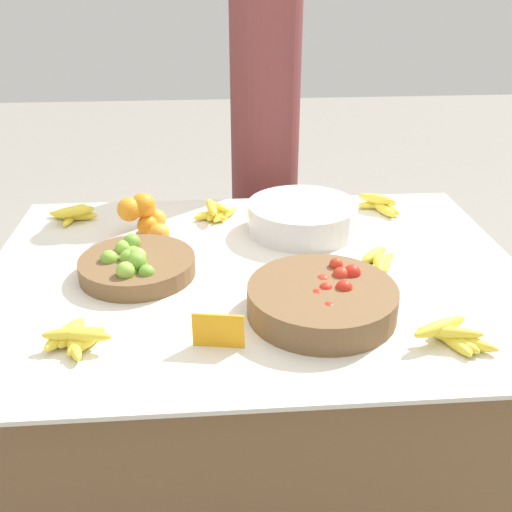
% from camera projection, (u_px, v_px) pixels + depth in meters
% --- Properties ---
extents(ground_plane, '(12.00, 12.00, 0.00)m').
position_uv_depth(ground_plane, '(256.00, 462.00, 2.07)').
color(ground_plane, gray).
extents(market_table, '(1.57, 1.19, 0.75)m').
position_uv_depth(market_table, '(256.00, 375.00, 1.91)').
color(market_table, brown).
rests_on(market_table, ground_plane).
extents(lime_bowl, '(0.33, 0.33, 0.10)m').
position_uv_depth(lime_bowl, '(136.00, 265.00, 1.71)').
color(lime_bowl, brown).
rests_on(lime_bowl, market_table).
extents(tomato_basket, '(0.38, 0.38, 0.10)m').
position_uv_depth(tomato_basket, '(322.00, 300.00, 1.52)').
color(tomato_basket, brown).
rests_on(tomato_basket, market_table).
extents(orange_pile, '(0.17, 0.19, 0.14)m').
position_uv_depth(orange_pile, '(145.00, 216.00, 1.94)').
color(orange_pile, orange).
rests_on(orange_pile, market_table).
extents(metal_bowl, '(0.36, 0.36, 0.10)m').
position_uv_depth(metal_bowl, '(302.00, 217.00, 1.98)').
color(metal_bowl, silver).
rests_on(metal_bowl, market_table).
extents(price_sign, '(0.12, 0.03, 0.09)m').
position_uv_depth(price_sign, '(218.00, 331.00, 1.38)').
color(price_sign, orange).
rests_on(price_sign, market_table).
extents(banana_bunch_front_center, '(0.18, 0.14, 0.06)m').
position_uv_depth(banana_bunch_front_center, '(72.00, 214.00, 2.06)').
color(banana_bunch_front_center, yellow).
rests_on(banana_bunch_front_center, market_table).
extents(banana_bunch_back_center, '(0.17, 0.18, 0.05)m').
position_uv_depth(banana_bunch_back_center, '(75.00, 336.00, 1.40)').
color(banana_bunch_back_center, yellow).
rests_on(banana_bunch_back_center, market_table).
extents(banana_bunch_middle_right, '(0.21, 0.13, 0.06)m').
position_uv_depth(banana_bunch_middle_right, '(452.00, 336.00, 1.40)').
color(banana_bunch_middle_right, yellow).
rests_on(banana_bunch_middle_right, market_table).
extents(banana_bunch_front_right, '(0.13, 0.17, 0.04)m').
position_uv_depth(banana_bunch_front_right, '(379.00, 260.00, 1.77)').
color(banana_bunch_front_right, yellow).
rests_on(banana_bunch_front_right, market_table).
extents(banana_bunch_front_left, '(0.16, 0.18, 0.06)m').
position_uv_depth(banana_bunch_front_left, '(381.00, 205.00, 2.15)').
color(banana_bunch_front_left, yellow).
rests_on(banana_bunch_front_left, market_table).
extents(banana_bunch_middle_left, '(0.17, 0.16, 0.06)m').
position_uv_depth(banana_bunch_middle_left, '(216.00, 212.00, 2.09)').
color(banana_bunch_middle_left, yellow).
rests_on(banana_bunch_middle_left, market_table).
extents(vendor_person, '(0.29, 0.29, 1.74)m').
position_uv_depth(vendor_person, '(265.00, 154.00, 2.54)').
color(vendor_person, brown).
rests_on(vendor_person, ground_plane).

